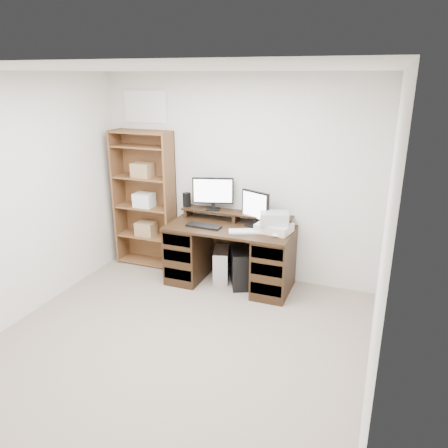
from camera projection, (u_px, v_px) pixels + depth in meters
The scene contains 14 objects.
room at pixel (157, 230), 3.59m from camera, with size 3.54×4.04×2.54m.
desk at pixel (230, 254), 5.31m from camera, with size 1.50×0.70×0.75m.
riser_shelf at pixel (236, 214), 5.34m from camera, with size 1.40×0.22×0.12m.
monitor_wide at pixel (213, 192), 5.37m from camera, with size 0.50×0.19×0.40m.
monitor_small at pixel (255, 207), 5.14m from camera, with size 0.37×0.21×0.43m.
speaker at pixel (187, 200), 5.53m from camera, with size 0.07×0.07×0.18m, color black.
keyboard_black at pixel (204, 226), 5.17m from camera, with size 0.42×0.14×0.02m, color black.
keyboard_white at pixel (249, 231), 5.00m from camera, with size 0.47×0.14×0.02m, color silver.
mouse at pixel (276, 235), 4.85m from camera, with size 0.08×0.05×0.03m, color silver.
printer at pixel (274, 228), 5.00m from camera, with size 0.38×0.29×0.10m, color beige.
basket at pixel (274, 218), 4.96m from camera, with size 0.32×0.23×0.14m, color #A7ABB2.
tower_silver at pixel (221, 264), 5.48m from camera, with size 0.18×0.40×0.40m, color silver.
tower_black at pixel (240, 267), 5.34m from camera, with size 0.38×0.50×0.46m.
bookshelf at pixel (145, 198), 5.75m from camera, with size 0.80×0.30×1.80m.
Camera 1 is at (1.72, -2.96, 2.46)m, focal length 35.00 mm.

